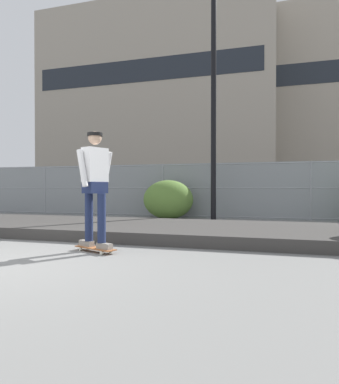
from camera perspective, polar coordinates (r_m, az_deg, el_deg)
The scene contains 9 objects.
gravel_berm at distance 7.91m, azimuth -10.72°, elevation -5.89°, with size 10.13×2.89×0.22m, color #3D3A38.
skateboard at distance 5.59m, azimuth -12.36°, elevation -9.21°, with size 0.82×0.48×0.07m.
skater at distance 5.51m, azimuth -12.39°, elevation 1.81°, with size 0.71×0.62×1.84m.
chain_fence at distance 11.92m, azimuth -1.15°, elevation 0.31°, with size 19.41×0.06×1.85m.
street_lamp at distance 10.91m, azimuth 7.41°, elevation 19.38°, with size 0.44×0.44×7.32m.
parked_car_near at distance 14.86m, azimuth -9.92°, elevation 0.02°, with size 4.55×2.26×1.66m.
parked_car_mid at distance 13.90m, azimuth 11.49°, elevation -0.04°, with size 4.44×2.02×1.66m.
library_building at distance 46.02m, azimuth -0.90°, elevation 13.48°, with size 27.85×16.02×22.34m.
shrub_left at distance 11.04m, azimuth -0.22°, elevation -1.28°, with size 1.64×1.34×1.27m.
Camera 1 is at (3.57, -3.64, 1.02)m, focal length 31.77 mm.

